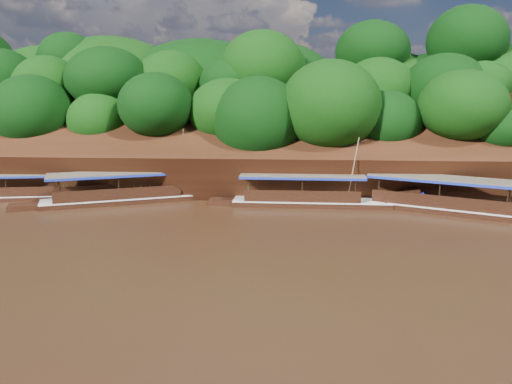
% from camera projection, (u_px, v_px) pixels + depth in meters
% --- Properties ---
extents(ground, '(160.00, 160.00, 0.00)m').
position_uv_depth(ground, '(319.00, 236.00, 31.06)').
color(ground, black).
rests_on(ground, ground).
extents(riverbank, '(120.00, 30.06, 19.40)m').
position_uv_depth(riverbank, '(308.00, 159.00, 52.94)').
color(riverbank, black).
rests_on(riverbank, ground).
extents(boat_0, '(15.52, 8.95, 7.41)m').
position_uv_depth(boat_0, '(465.00, 207.00, 36.46)').
color(boat_0, black).
rests_on(boat_0, ground).
extents(boat_1, '(14.67, 2.87, 6.02)m').
position_uv_depth(boat_1, '(321.00, 199.00, 39.31)').
color(boat_1, black).
rests_on(boat_1, ground).
extents(boat_2, '(15.58, 8.24, 6.31)m').
position_uv_depth(boat_2, '(139.00, 195.00, 40.85)').
color(boat_2, black).
rests_on(boat_2, ground).
extents(boat_3, '(12.49, 4.09, 2.63)m').
position_uv_depth(boat_3, '(27.00, 194.00, 41.76)').
color(boat_3, black).
rests_on(boat_3, ground).
extents(reeds, '(49.57, 1.95, 1.87)m').
position_uv_depth(reeds, '(272.00, 193.00, 40.19)').
color(reeds, '#206519').
rests_on(reeds, ground).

